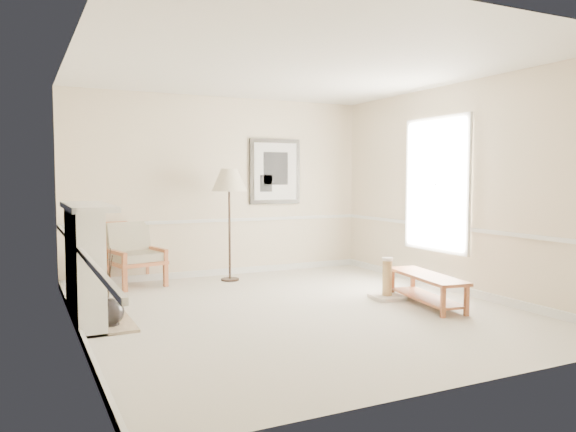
# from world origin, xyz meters

# --- Properties ---
(ground) EXTENTS (5.50, 5.50, 0.00)m
(ground) POSITION_xyz_m (0.00, 0.00, 0.00)
(ground) COLOR silver
(ground) RESTS_ON ground
(room) EXTENTS (5.04, 5.54, 2.92)m
(room) POSITION_xyz_m (0.14, 0.08, 1.87)
(room) COLOR beige
(room) RESTS_ON ground
(fireplace) EXTENTS (0.64, 1.64, 1.31)m
(fireplace) POSITION_xyz_m (-2.34, 0.60, 0.64)
(fireplace) COLOR white
(fireplace) RESTS_ON ground
(floor_vase) EXTENTS (0.29, 0.29, 0.86)m
(floor_vase) POSITION_xyz_m (-2.15, 0.19, 0.16)
(floor_vase) COLOR black
(floor_vase) RESTS_ON ground
(armchair) EXTENTS (0.86, 0.90, 0.94)m
(armchair) POSITION_xyz_m (-1.47, 2.50, 0.51)
(armchair) COLOR #9F5933
(armchair) RESTS_ON ground
(floor_lamp) EXTENTS (0.63, 0.63, 1.73)m
(floor_lamp) POSITION_xyz_m (-0.06, 2.21, 1.51)
(floor_lamp) COLOR black
(floor_lamp) RESTS_ON ground
(bench) EXTENTS (0.62, 1.41, 0.39)m
(bench) POSITION_xyz_m (1.58, -0.46, 0.26)
(bench) COLOR #9F5933
(bench) RESTS_ON ground
(scratching_post) EXTENTS (0.43, 0.43, 0.55)m
(scratching_post) POSITION_xyz_m (1.35, 0.05, 0.17)
(scratching_post) COLOR white
(scratching_post) RESTS_ON ground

